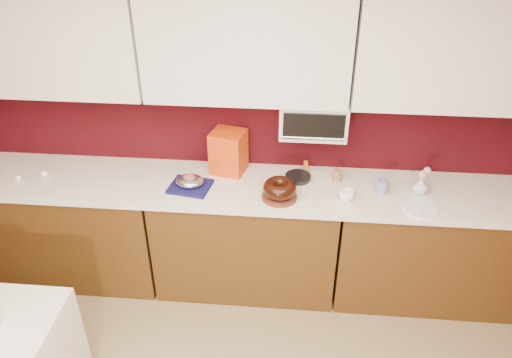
{
  "coord_description": "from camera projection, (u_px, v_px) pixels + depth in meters",
  "views": [
    {
      "loc": [
        0.34,
        -0.99,
        2.81
      ],
      "look_at": [
        0.08,
        1.84,
        1.02
      ],
      "focal_mm": 35.0,
      "sensor_mm": 36.0,
      "label": 1
    }
  ],
  "objects": [
    {
      "name": "toaster_oven",
      "position": [
        314.0,
        116.0,
        3.37
      ],
      "size": [
        0.45,
        0.3,
        0.25
      ],
      "primitive_type": "cube",
      "color": "white",
      "rests_on": "upper_cabinet_center"
    },
    {
      "name": "countertop",
      "position": [
        246.0,
        188.0,
        3.53
      ],
      "size": [
        4.0,
        0.62,
        0.04
      ],
      "primitive_type": "cube",
      "color": "silver",
      "rests_on": "base_cabinet_center"
    },
    {
      "name": "egg_left",
      "position": [
        18.0,
        178.0,
        3.56
      ],
      "size": [
        0.05,
        0.04,
        0.04
      ],
      "primitive_type": "ellipsoid",
      "rotation": [
        0.0,
        0.0,
        0.01
      ],
      "color": "white",
      "rests_on": "countertop"
    },
    {
      "name": "upper_cabinet_left",
      "position": [
        42.0,
        40.0,
        3.23
      ],
      "size": [
        1.31,
        0.33,
        0.7
      ],
      "primitive_type": "cube",
      "color": "white",
      "rests_on": "wall_back"
    },
    {
      "name": "toaster_oven_door",
      "position": [
        314.0,
        127.0,
        3.23
      ],
      "size": [
        0.4,
        0.02,
        0.18
      ],
      "primitive_type": "cube",
      "color": "black",
      "rests_on": "toaster_oven"
    },
    {
      "name": "wall_back",
      "position": [
        250.0,
        121.0,
        3.59
      ],
      "size": [
        4.0,
        0.02,
        2.5
      ],
      "primitive_type": "cube",
      "color": "#39070C",
      "rests_on": "floor"
    },
    {
      "name": "flower_vase",
      "position": [
        421.0,
        185.0,
        3.4
      ],
      "size": [
        0.09,
        0.09,
        0.13
      ],
      "primitive_type": "imported",
      "rotation": [
        0.0,
        0.0,
        0.01
      ],
      "color": "silver",
      "rests_on": "countertop"
    },
    {
      "name": "flower_blue",
      "position": [
        427.0,
        170.0,
        3.36
      ],
      "size": [
        0.05,
        0.05,
        0.05
      ],
      "primitive_type": "sphere",
      "color": "#96BFF1",
      "rests_on": "flower_vase"
    },
    {
      "name": "upper_cabinet_right",
      "position": [
        464.0,
        52.0,
        3.03
      ],
      "size": [
        1.31,
        0.33,
        0.7
      ],
      "primitive_type": "cube",
      "color": "white",
      "rests_on": "wall_back"
    },
    {
      "name": "bundt_cake",
      "position": [
        280.0,
        188.0,
        3.34
      ],
      "size": [
        0.28,
        0.28,
        0.09
      ],
      "primitive_type": "torus",
      "rotation": [
        0.0,
        0.0,
        0.26
      ],
      "color": "black",
      "rests_on": "cake_base"
    },
    {
      "name": "navy_towel",
      "position": [
        190.0,
        186.0,
        3.49
      ],
      "size": [
        0.31,
        0.28,
        0.02
      ],
      "primitive_type": "cube",
      "rotation": [
        0.0,
        0.0,
        -0.16
      ],
      "color": "#131447",
      "rests_on": "countertop"
    },
    {
      "name": "toaster_oven_handle",
      "position": [
        313.0,
        138.0,
        3.26
      ],
      "size": [
        0.42,
        0.02,
        0.02
      ],
      "primitive_type": "cylinder",
      "rotation": [
        0.0,
        1.57,
        0.0
      ],
      "color": "silver",
      "rests_on": "toaster_oven"
    },
    {
      "name": "china_plate",
      "position": [
        420.0,
        208.0,
        3.27
      ],
      "size": [
        0.28,
        0.28,
        0.01
      ],
      "primitive_type": "cylinder",
      "rotation": [
        0.0,
        0.0,
        -0.2
      ],
      "color": "white",
      "rests_on": "countertop"
    },
    {
      "name": "roasted_ham",
      "position": [
        190.0,
        178.0,
        3.45
      ],
      "size": [
        0.1,
        0.09,
        0.06
      ],
      "primitive_type": "ellipsoid",
      "rotation": [
        0.0,
        0.0,
        0.2
      ],
      "color": "#9F5249",
      "rests_on": "foil_ham_nest"
    },
    {
      "name": "upper_cabinet_center",
      "position": [
        246.0,
        46.0,
        3.13
      ],
      "size": [
        1.31,
        0.33,
        0.7
      ],
      "primitive_type": "cube",
      "color": "white",
      "rests_on": "wall_back"
    },
    {
      "name": "ceiling",
      "position": [
        136.0,
        44.0,
        1.03
      ],
      "size": [
        4.0,
        4.5,
        0.02
      ],
      "primitive_type": "cube",
      "color": "white",
      "rests_on": "wall_back"
    },
    {
      "name": "amber_bottle",
      "position": [
        306.0,
        167.0,
        3.63
      ],
      "size": [
        0.03,
        0.03,
        0.1
      ],
      "primitive_type": "cylinder",
      "rotation": [
        0.0,
        0.0,
        0.03
      ],
      "color": "#986C1B",
      "rests_on": "countertop"
    },
    {
      "name": "base_cabinet_center",
      "position": [
        246.0,
        237.0,
        3.77
      ],
      "size": [
        1.31,
        0.58,
        0.86
      ],
      "primitive_type": "cube",
      "color": "#4C300F",
      "rests_on": "floor"
    },
    {
      "name": "base_cabinet_left",
      "position": [
        76.0,
        228.0,
        3.87
      ],
      "size": [
        1.31,
        0.58,
        0.86
      ],
      "primitive_type": "cube",
      "color": "#4C300F",
      "rests_on": "floor"
    },
    {
      "name": "paper_cup",
      "position": [
        337.0,
        175.0,
        3.54
      ],
      "size": [
        0.07,
        0.07,
        0.09
      ],
      "primitive_type": "cylinder",
      "rotation": [
        0.0,
        0.0,
        0.26
      ],
      "color": "olive",
      "rests_on": "countertop"
    },
    {
      "name": "pandoro_box",
      "position": [
        229.0,
        152.0,
        3.6
      ],
      "size": [
        0.28,
        0.26,
        0.32
      ],
      "primitive_type": "cube",
      "rotation": [
        0.0,
        0.0,
        -0.24
      ],
      "color": "#B41F0C",
      "rests_on": "countertop"
    },
    {
      "name": "egg_right",
      "position": [
        44.0,
        174.0,
        3.6
      ],
      "size": [
        0.07,
        0.06,
        0.05
      ],
      "primitive_type": "ellipsoid",
      "rotation": [
        0.0,
        0.0,
        0.27
      ],
      "color": "white",
      "rests_on": "countertop"
    },
    {
      "name": "coffee_mug",
      "position": [
        347.0,
        194.0,
        3.33
      ],
      "size": [
        0.12,
        0.12,
        0.1
      ],
      "primitive_type": "imported",
      "rotation": [
        0.0,
        0.0,
        0.61
      ],
      "color": "white",
      "rests_on": "countertop"
    },
    {
      "name": "flower_pink",
      "position": [
        423.0,
        175.0,
        3.36
      ],
      "size": [
        0.06,
        0.06,
        0.06
      ],
      "primitive_type": "sphere",
      "color": "pink",
      "rests_on": "flower_vase"
    },
    {
      "name": "dark_pan",
      "position": [
        298.0,
        177.0,
        3.58
      ],
      "size": [
        0.21,
        0.21,
        0.03
      ],
      "primitive_type": "cylinder",
      "rotation": [
        0.0,
        0.0,
        0.18
      ],
      "color": "black",
      "rests_on": "countertop"
    },
    {
      "name": "cake_base",
      "position": [
        279.0,
        197.0,
        3.37
      ],
      "size": [
        0.3,
        0.3,
        0.02
      ],
      "primitive_type": "cylinder",
      "rotation": [
        0.0,
        0.0,
        -0.28
      ],
      "color": "#5D2B1C",
      "rests_on": "countertop"
    },
    {
      "name": "foil_ham_nest",
      "position": [
        190.0,
        181.0,
        3.46
      ],
      "size": [
        0.2,
        0.17,
        0.07
      ],
      "primitive_type": "ellipsoid",
      "rotation": [
        0.0,
        0.0,
        0.06
      ],
      "color": "silver",
      "rests_on": "navy_towel"
    },
    {
      "name": "base_cabinet_right",
      "position": [
        426.0,
        248.0,
        3.67
      ],
      "size": [
        1.31,
        0.58,
        0.86
      ],
      "primitive_type": "cube",
      "color": "#4C300F",
      "rests_on": "floor"
    },
    {
      "name": "blue_jar",
      "position": [
        382.0,
        186.0,
        3.41
      ],
      "size": [
        0.1,
        0.1,
        0.1
      ],
      "primitive_type": "cylinder",
      "rotation": [
        0.0,
        0.0,
        0.17
      ],
      "color": "navy",
      "rests_on": "countertop"
    }
  ]
}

